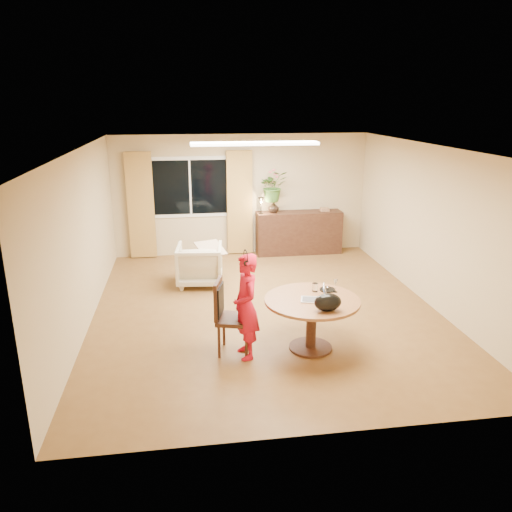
{
  "coord_description": "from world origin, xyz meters",
  "views": [
    {
      "loc": [
        -1.25,
        -7.44,
        3.28
      ],
      "look_at": [
        -0.18,
        -0.2,
        0.98
      ],
      "focal_mm": 35.0,
      "sensor_mm": 36.0,
      "label": 1
    }
  ],
  "objects": [
    {
      "name": "floor",
      "position": [
        0.0,
        0.0,
        0.0
      ],
      "size": [
        6.5,
        6.5,
        0.0
      ],
      "primitive_type": "plane",
      "color": "brown",
      "rests_on": "ground"
    },
    {
      "name": "ceiling",
      "position": [
        0.0,
        0.0,
        2.6
      ],
      "size": [
        6.5,
        6.5,
        0.0
      ],
      "primitive_type": "plane",
      "rotation": [
        3.14,
        0.0,
        0.0
      ],
      "color": "white",
      "rests_on": "wall_back"
    },
    {
      "name": "wall_back",
      "position": [
        0.0,
        3.25,
        1.3
      ],
      "size": [
        5.5,
        0.0,
        5.5
      ],
      "primitive_type": "plane",
      "rotation": [
        1.57,
        0.0,
        0.0
      ],
      "color": "tan",
      "rests_on": "floor"
    },
    {
      "name": "wall_left",
      "position": [
        -2.75,
        0.0,
        1.3
      ],
      "size": [
        0.0,
        6.5,
        6.5
      ],
      "primitive_type": "plane",
      "rotation": [
        1.57,
        0.0,
        1.57
      ],
      "color": "tan",
      "rests_on": "floor"
    },
    {
      "name": "wall_right",
      "position": [
        2.75,
        0.0,
        1.3
      ],
      "size": [
        0.0,
        6.5,
        6.5
      ],
      "primitive_type": "plane",
      "rotation": [
        1.57,
        0.0,
        -1.57
      ],
      "color": "tan",
      "rests_on": "floor"
    },
    {
      "name": "window",
      "position": [
        -1.1,
        3.23,
        1.5
      ],
      "size": [
        1.7,
        0.03,
        1.3
      ],
      "color": "white",
      "rests_on": "wall_back"
    },
    {
      "name": "curtain_left",
      "position": [
        -2.15,
        3.15,
        1.15
      ],
      "size": [
        0.55,
        0.08,
        2.25
      ],
      "primitive_type": "cube",
      "color": "olive",
      "rests_on": "wall_back"
    },
    {
      "name": "curtain_right",
      "position": [
        -0.05,
        3.15,
        1.15
      ],
      "size": [
        0.55,
        0.08,
        2.25
      ],
      "primitive_type": "cube",
      "color": "olive",
      "rests_on": "wall_back"
    },
    {
      "name": "ceiling_panel",
      "position": [
        0.0,
        1.2,
        2.57
      ],
      "size": [
        2.2,
        0.35,
        0.05
      ],
      "primitive_type": "cube",
      "color": "white",
      "rests_on": "ceiling"
    },
    {
      "name": "dining_table",
      "position": [
        0.4,
        -1.42,
        0.58
      ],
      "size": [
        1.29,
        1.29,
        0.73
      ],
      "color": "brown",
      "rests_on": "floor"
    },
    {
      "name": "dining_chair",
      "position": [
        -0.64,
        -1.37,
        0.51
      ],
      "size": [
        0.59,
        0.56,
        1.03
      ],
      "primitive_type": null,
      "rotation": [
        0.0,
        0.0,
        -0.26
      ],
      "color": "black",
      "rests_on": "floor"
    },
    {
      "name": "child",
      "position": [
        -0.51,
        -1.49,
        0.71
      ],
      "size": [
        0.57,
        0.42,
        1.42
      ],
      "primitive_type": "imported",
      "rotation": [
        0.0,
        0.0,
        -1.4
      ],
      "color": "#B8240E",
      "rests_on": "floor"
    },
    {
      "name": "laptop",
      "position": [
        0.4,
        -1.47,
        0.85
      ],
      "size": [
        0.39,
        0.31,
        0.23
      ],
      "primitive_type": null,
      "rotation": [
        0.0,
        0.0,
        -0.27
      ],
      "color": "#B7B7BC",
      "rests_on": "dining_table"
    },
    {
      "name": "tumbler",
      "position": [
        0.51,
        -1.15,
        0.79
      ],
      "size": [
        0.1,
        0.1,
        0.12
      ],
      "primitive_type": null,
      "rotation": [
        0.0,
        0.0,
        0.3
      ],
      "color": "white",
      "rests_on": "dining_table"
    },
    {
      "name": "wine_glass",
      "position": [
        0.78,
        -1.22,
        0.83
      ],
      "size": [
        0.08,
        0.08,
        0.19
      ],
      "primitive_type": null,
      "rotation": [
        0.0,
        0.0,
        -0.19
      ],
      "color": "white",
      "rests_on": "dining_table"
    },
    {
      "name": "pot_lid",
      "position": [
        0.69,
        -1.14,
        0.75
      ],
      "size": [
        0.25,
        0.25,
        0.04
      ],
      "primitive_type": null,
      "rotation": [
        0.0,
        0.0,
        0.12
      ],
      "color": "white",
      "rests_on": "dining_table"
    },
    {
      "name": "handbag",
      "position": [
        0.49,
        -1.83,
        0.85
      ],
      "size": [
        0.37,
        0.24,
        0.23
      ],
      "primitive_type": null,
      "rotation": [
        0.0,
        0.0,
        -0.11
      ],
      "color": "black",
      "rests_on": "dining_table"
    },
    {
      "name": "armchair",
      "position": [
        -1.01,
        1.34,
        0.38
      ],
      "size": [
        0.89,
        0.91,
        0.76
      ],
      "primitive_type": "imported",
      "rotation": [
        0.0,
        0.0,
        3.04
      ],
      "color": "#C3B59B",
      "rests_on": "floor"
    },
    {
      "name": "throw",
      "position": [
        -0.8,
        1.28,
        0.78
      ],
      "size": [
        0.6,
        0.67,
        0.03
      ],
      "primitive_type": null,
      "rotation": [
        0.0,
        0.0,
        0.33
      ],
      "color": "beige",
      "rests_on": "armchair"
    },
    {
      "name": "sideboard",
      "position": [
        1.25,
        3.01,
        0.47
      ],
      "size": [
        1.88,
        0.46,
        0.94
      ],
      "primitive_type": "cube",
      "color": "black",
      "rests_on": "floor"
    },
    {
      "name": "vase",
      "position": [
        0.67,
        3.01,
        1.06
      ],
      "size": [
        0.29,
        0.29,
        0.25
      ],
      "primitive_type": "imported",
      "rotation": [
        0.0,
        0.0,
        0.25
      ],
      "color": "black",
      "rests_on": "sideboard"
    },
    {
      "name": "bouquet",
      "position": [
        0.66,
        3.01,
        1.52
      ],
      "size": [
        0.66,
        0.59,
        0.66
      ],
      "primitive_type": "imported",
      "rotation": [
        0.0,
        0.0,
        0.13
      ],
      "color": "#346B28",
      "rests_on": "vase"
    },
    {
      "name": "book_stack",
      "position": [
        1.82,
        3.01,
        0.98
      ],
      "size": [
        0.21,
        0.17,
        0.08
      ],
      "primitive_type": null,
      "rotation": [
        0.0,
        0.0,
        0.15
      ],
      "color": "#8C6047",
      "rests_on": "sideboard"
    },
    {
      "name": "desk_lamp",
      "position": [
        0.39,
        2.96,
        1.12
      ],
      "size": [
        0.19,
        0.19,
        0.37
      ],
      "primitive_type": null,
      "rotation": [
        0.0,
        0.0,
        0.32
      ],
      "color": "black",
      "rests_on": "sideboard"
    }
  ]
}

